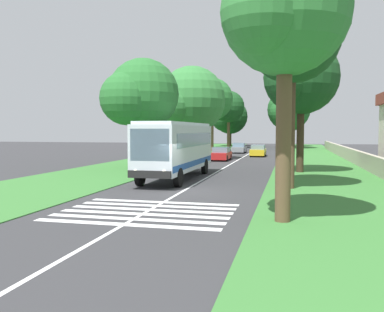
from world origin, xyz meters
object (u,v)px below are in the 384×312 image
(coach_bus, at_px, (177,147))
(roadside_tree_left_3, at_px, (211,101))
(trailing_car_1, at_px, (258,151))
(roadside_tree_left_1, at_px, (190,102))
(utility_pole, at_px, (289,120))
(trailing_car_0, at_px, (221,154))
(roadside_tree_right_0, at_px, (291,39))
(roadside_tree_left_2, at_px, (229,118))
(roadside_tree_right_2, at_px, (288,111))
(roadside_tree_right_3, at_px, (288,115))
(roadside_tree_right_4, at_px, (282,17))
(roadside_tree_left_0, at_px, (228,108))
(roadside_tree_right_1, at_px, (300,79))
(roadside_tree_left_4, at_px, (141,96))
(trailing_car_2, at_px, (239,148))

(coach_bus, height_order, roadside_tree_left_3, roadside_tree_left_3)
(trailing_car_1, distance_m, roadside_tree_left_1, 11.49)
(trailing_car_1, xyz_separation_m, utility_pole, (-19.84, -3.76, 3.30))
(trailing_car_0, relative_size, roadside_tree_left_3, 0.39)
(trailing_car_1, relative_size, roadside_tree_right_0, 0.40)
(coach_bus, relative_size, roadside_tree_left_2, 1.19)
(roadside_tree_left_1, xyz_separation_m, roadside_tree_right_2, (31.13, -10.25, 0.31))
(roadside_tree_left_2, xyz_separation_m, roadside_tree_right_3, (0.91, -11.57, 0.46))
(coach_bus, bearing_deg, utility_pole, -53.37)
(trailing_car_1, height_order, roadside_tree_right_4, roadside_tree_right_4)
(roadside_tree_right_4, height_order, utility_pole, roadside_tree_right_4)
(roadside_tree_left_0, xyz_separation_m, roadside_tree_right_4, (-59.08, -10.74, -0.10))
(trailing_car_0, bearing_deg, coach_bus, 179.69)
(roadside_tree_right_1, bearing_deg, roadside_tree_left_4, 92.31)
(roadside_tree_left_0, relative_size, roadside_tree_left_2, 1.09)
(roadside_tree_right_0, bearing_deg, trailing_car_0, 19.31)
(roadside_tree_left_1, relative_size, roadside_tree_right_2, 0.96)
(roadside_tree_left_0, bearing_deg, roadside_tree_left_1, -179.40)
(roadside_tree_right_1, bearing_deg, trailing_car_1, 13.29)
(roadside_tree_left_3, relative_size, roadside_tree_right_2, 1.05)
(utility_pole, bearing_deg, roadside_tree_left_2, 13.09)
(roadside_tree_right_2, bearing_deg, trailing_car_1, 171.97)
(roadside_tree_left_1, distance_m, roadside_tree_left_3, 17.82)
(trailing_car_2, distance_m, roadside_tree_left_2, 25.46)
(roadside_tree_left_1, relative_size, roadside_tree_right_4, 1.08)
(roadside_tree_left_4, height_order, roadside_tree_right_0, roadside_tree_right_0)
(trailing_car_0, xyz_separation_m, utility_pole, (-11.99, -7.10, 3.30))
(trailing_car_1, height_order, roadside_tree_left_2, roadside_tree_left_2)
(roadside_tree_right_1, relative_size, utility_pole, 1.33)
(utility_pole, bearing_deg, trailing_car_2, 14.55)
(trailing_car_0, bearing_deg, roadside_tree_right_3, -9.44)
(trailing_car_1, relative_size, trailing_car_2, 1.00)
(roadside_tree_right_0, relative_size, roadside_tree_right_4, 1.15)
(roadside_tree_left_2, relative_size, roadside_tree_right_0, 0.86)
(trailing_car_2, height_order, roadside_tree_right_3, roadside_tree_right_3)
(roadside_tree_right_2, bearing_deg, roadside_tree_left_3, 139.87)
(coach_bus, distance_m, roadside_tree_left_2, 57.09)
(roadside_tree_left_0, relative_size, roadside_tree_left_3, 0.92)
(coach_bus, distance_m, roadside_tree_left_1, 18.78)
(roadside_tree_right_1, distance_m, roadside_tree_right_2, 42.94)
(roadside_tree_left_0, relative_size, utility_pole, 1.35)
(roadside_tree_left_4, relative_size, roadside_tree_right_3, 0.92)
(roadside_tree_left_1, relative_size, roadside_tree_right_1, 1.01)
(roadside_tree_right_3, bearing_deg, roadside_tree_right_0, -179.59)
(trailing_car_0, bearing_deg, roadside_tree_left_4, 157.86)
(roadside_tree_left_0, bearing_deg, trailing_car_2, -165.38)
(roadside_tree_right_1, distance_m, utility_pole, 3.34)
(roadside_tree_right_1, bearing_deg, roadside_tree_left_0, 15.79)
(roadside_tree_left_1, bearing_deg, roadside_tree_right_3, -14.47)
(coach_bus, distance_m, roadside_tree_right_3, 58.24)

